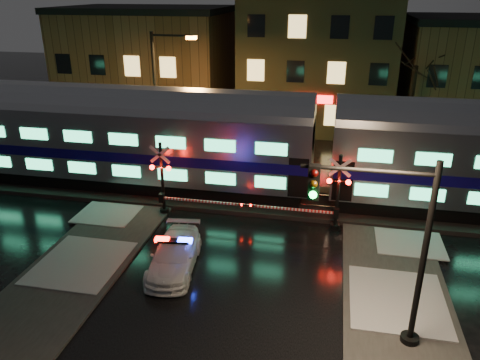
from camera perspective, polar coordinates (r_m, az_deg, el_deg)
name	(u,v)px	position (r m, az deg, el deg)	size (l,w,h in m)	color
ground	(243,245)	(21.75, 0.41, -7.98)	(120.00, 120.00, 0.00)	black
ballast	(261,199)	(26.07, 2.54, -2.28)	(90.00, 4.20, 0.24)	black
sidewalk_left	(40,307)	(19.39, -23.21, -14.07)	(4.00, 20.00, 0.12)	#2D2D2D
sidewalk_right	(407,359)	(16.81, 19.69, -19.84)	(4.00, 20.00, 0.12)	#2D2D2D
building_left	(149,65)	(44.16, -11.00, 13.57)	(14.00, 10.00, 9.00)	brown
building_mid	(318,55)	(41.28, 9.53, 14.82)	(12.00, 11.00, 11.50)	brown
train	(323,147)	(24.62, 10.10, 4.04)	(51.00, 3.12, 5.92)	black
police_car	(175,255)	(19.99, -7.99, -9.04)	(2.29, 4.59, 1.43)	white
crossing_signal_right	(329,200)	(22.75, 10.85, -2.42)	(5.49, 0.64, 3.89)	black
crossing_signal_left	(169,187)	(24.08, -8.67, -0.80)	(5.52, 0.64, 3.91)	black
traffic_light	(390,252)	(15.32, 17.79, -8.32)	(4.20, 0.73, 6.50)	black
streetlight	(160,92)	(30.03, -9.73, 10.49)	(2.87, 0.30, 8.59)	black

